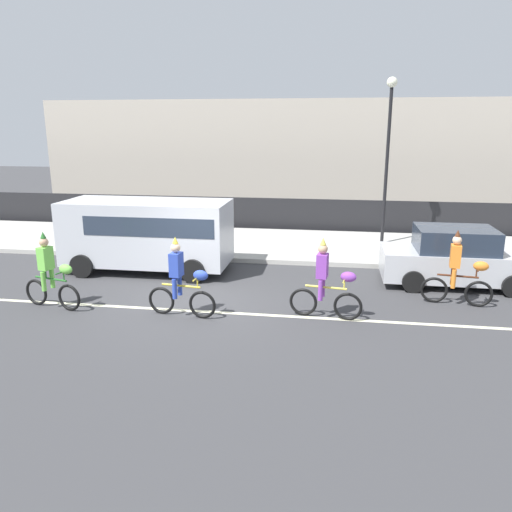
{
  "coord_description": "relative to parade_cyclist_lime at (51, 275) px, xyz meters",
  "views": [
    {
      "loc": [
        3.44,
        -11.55,
        4.38
      ],
      "look_at": [
        1.44,
        1.2,
        1.0
      ],
      "focal_mm": 35.0,
      "sensor_mm": 36.0,
      "label": 1
    }
  ],
  "objects": [
    {
      "name": "parade_cyclist_cobalt",
      "position": [
        3.32,
        -0.04,
        0.0
      ],
      "size": [
        1.71,
        0.51,
        1.92
      ],
      "color": "black",
      "rests_on": "ground"
    },
    {
      "name": "sidewalk_curb",
      "position": [
        3.32,
        7.32,
        -0.77
      ],
      "size": [
        60.0,
        5.0,
        0.15
      ],
      "primitive_type": "cube",
      "color": "#ADAAA3",
      "rests_on": "ground"
    },
    {
      "name": "parked_van_silver",
      "position": [
        1.23,
        3.52,
        0.44
      ],
      "size": [
        5.0,
        2.22,
        2.18
      ],
      "color": "silver",
      "rests_on": "ground"
    },
    {
      "name": "building_backdrop",
      "position": [
        5.3,
        18.82,
        2.0
      ],
      "size": [
        28.0,
        8.0,
        5.69
      ],
      "primitive_type": "cube",
      "color": "#B2A899",
      "rests_on": "ground"
    },
    {
      "name": "parade_cyclist_orange",
      "position": [
        9.9,
        1.78,
        0.0
      ],
      "size": [
        1.71,
        0.52,
        1.92
      ],
      "color": "black",
      "rests_on": "ground"
    },
    {
      "name": "parked_car_silver",
      "position": [
        10.21,
        3.48,
        -0.06
      ],
      "size": [
        4.1,
        1.92,
        1.64
      ],
      "color": "#B7BABF",
      "rests_on": "ground"
    },
    {
      "name": "street_lamp_post",
      "position": [
        8.58,
        7.87,
        3.15
      ],
      "size": [
        0.36,
        0.36,
        5.86
      ],
      "color": "black",
      "rests_on": "sidewalk_curb"
    },
    {
      "name": "parade_cyclist_lime",
      "position": [
        0.0,
        0.0,
        0.0
      ],
      "size": [
        1.69,
        0.59,
        1.92
      ],
      "color": "black",
      "rests_on": "ground"
    },
    {
      "name": "fence_line",
      "position": [
        3.32,
        10.22,
        -0.14
      ],
      "size": [
        40.0,
        0.08,
        1.4
      ],
      "primitive_type": "cube",
      "color": "black",
      "rests_on": "ground"
    },
    {
      "name": "road_centre_line",
      "position": [
        3.32,
        0.32,
        -0.84
      ],
      "size": [
        36.0,
        0.14,
        0.01
      ],
      "primitive_type": "cube",
      "color": "beige",
      "rests_on": "ground"
    },
    {
      "name": "parade_cyclist_purple",
      "position": [
        6.67,
        0.37,
        0.0
      ],
      "size": [
        1.71,
        0.52,
        1.92
      ],
      "color": "black",
      "rests_on": "ground"
    },
    {
      "name": "ground_plane",
      "position": [
        3.32,
        0.82,
        -0.84
      ],
      "size": [
        80.0,
        80.0,
        0.0
      ],
      "primitive_type": "plane",
      "color": "#38383A"
    }
  ]
}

